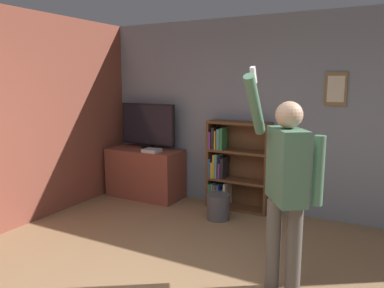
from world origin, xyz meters
The scene contains 8 objects.
wall_back centered at (0.00, 3.16, 1.35)m, with size 7.18×0.09×2.70m.
wall_side_brick centered at (-2.62, 1.56, 1.35)m, with size 0.06×4.73×2.70m.
tv_ledge centered at (-1.92, 2.82, 0.38)m, with size 1.17×0.56×0.76m.
television centered at (-1.92, 2.91, 1.13)m, with size 0.96×0.22×0.71m.
game_console centered at (-1.68, 2.67, 0.79)m, with size 0.25×0.21×0.05m.
bookshelf centered at (-0.51, 2.98, 0.60)m, with size 0.90×0.28×1.27m.
person centered at (0.72, 1.14, 1.02)m, with size 0.60×0.56×1.95m.
waste_bin centered at (-0.49, 2.46, 0.17)m, with size 0.30×0.30×0.34m.
Camera 1 is at (1.47, -1.89, 1.84)m, focal length 35.00 mm.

